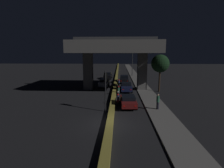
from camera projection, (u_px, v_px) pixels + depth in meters
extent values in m
plane|color=black|center=(110.00, 124.00, 15.98)|extent=(200.00, 200.00, 0.00)
cube|color=olive|center=(117.00, 76.00, 50.41)|extent=(0.62, 126.00, 0.43)
cube|color=#5B5956|center=(137.00, 80.00, 43.32)|extent=(2.61, 126.00, 0.13)
cube|color=#5B5956|center=(88.00, 71.00, 31.42)|extent=(1.56, 1.72, 6.48)
cube|color=#5B5956|center=(142.00, 72.00, 31.01)|extent=(1.56, 1.72, 6.48)
cube|color=#5B5956|center=(115.00, 48.00, 30.50)|extent=(14.63, 11.52, 1.90)
cube|color=#333335|center=(115.00, 39.00, 30.26)|extent=(14.63, 0.40, 0.90)
cylinder|color=black|center=(105.00, 92.00, 19.09)|extent=(0.14, 0.14, 4.53)
cube|color=black|center=(105.00, 77.00, 19.00)|extent=(0.30, 0.28, 0.95)
sphere|color=red|center=(106.00, 74.00, 19.10)|extent=(0.18, 0.18, 0.18)
sphere|color=black|center=(106.00, 77.00, 19.15)|extent=(0.18, 0.18, 0.18)
sphere|color=black|center=(106.00, 80.00, 19.20)|extent=(0.18, 0.18, 0.18)
cylinder|color=#2D2D30|center=(132.00, 64.00, 49.34)|extent=(0.18, 0.18, 7.03)
cylinder|color=#2D2D30|center=(130.00, 52.00, 48.80)|extent=(1.67, 0.10, 0.10)
ellipsoid|color=#F2B759|center=(127.00, 52.00, 48.86)|extent=(0.56, 0.32, 0.24)
cube|color=#591414|center=(128.00, 101.00, 21.31)|extent=(1.94, 4.38, 0.63)
cube|color=black|center=(128.00, 97.00, 21.01)|extent=(1.63, 2.13, 0.42)
cylinder|color=black|center=(120.00, 101.00, 22.77)|extent=(0.23, 0.66, 0.65)
cylinder|color=black|center=(134.00, 101.00, 22.77)|extent=(0.23, 0.66, 0.65)
cylinder|color=black|center=(122.00, 107.00, 19.97)|extent=(0.23, 0.66, 0.65)
cylinder|color=black|center=(137.00, 107.00, 19.96)|extent=(0.23, 0.66, 0.65)
cube|color=red|center=(124.00, 106.00, 19.18)|extent=(0.18, 0.04, 0.11)
cube|color=red|center=(135.00, 106.00, 19.17)|extent=(0.18, 0.04, 0.11)
cube|color=#141938|center=(126.00, 87.00, 29.87)|extent=(1.82, 4.08, 0.72)
cube|color=black|center=(126.00, 84.00, 29.66)|extent=(1.58, 1.64, 0.51)
cylinder|color=black|center=(121.00, 88.00, 31.28)|extent=(0.21, 0.66, 0.65)
cylinder|color=black|center=(131.00, 88.00, 31.22)|extent=(0.21, 0.66, 0.65)
cylinder|color=black|center=(121.00, 91.00, 28.64)|extent=(0.21, 0.66, 0.65)
cylinder|color=black|center=(132.00, 91.00, 28.58)|extent=(0.21, 0.66, 0.65)
cube|color=red|center=(123.00, 90.00, 27.87)|extent=(0.18, 0.03, 0.11)
cube|color=red|center=(131.00, 90.00, 27.83)|extent=(0.18, 0.03, 0.11)
cube|color=black|center=(124.00, 80.00, 38.68)|extent=(1.98, 4.18, 0.75)
cube|color=black|center=(124.00, 77.00, 38.57)|extent=(1.70, 2.53, 0.62)
cylinder|color=black|center=(120.00, 81.00, 40.15)|extent=(0.22, 0.65, 0.64)
cylinder|color=black|center=(128.00, 81.00, 40.02)|extent=(0.22, 0.65, 0.64)
cylinder|color=black|center=(120.00, 82.00, 37.47)|extent=(0.22, 0.65, 0.64)
cylinder|color=black|center=(128.00, 82.00, 37.34)|extent=(0.22, 0.65, 0.64)
cube|color=red|center=(121.00, 81.00, 36.69)|extent=(0.18, 0.04, 0.11)
cube|color=red|center=(127.00, 81.00, 36.59)|extent=(0.18, 0.04, 0.11)
cube|color=gray|center=(104.00, 83.00, 34.09)|extent=(1.83, 4.47, 0.74)
cube|color=black|center=(104.00, 80.00, 34.21)|extent=(1.57, 2.16, 0.46)
cylinder|color=black|center=(108.00, 86.00, 32.66)|extent=(0.22, 0.70, 0.69)
cylinder|color=black|center=(99.00, 86.00, 32.78)|extent=(0.22, 0.70, 0.69)
cylinder|color=black|center=(109.00, 84.00, 35.54)|extent=(0.22, 0.70, 0.69)
cylinder|color=black|center=(101.00, 84.00, 35.65)|extent=(0.22, 0.70, 0.69)
cube|color=white|center=(108.00, 82.00, 36.26)|extent=(0.18, 0.03, 0.11)
cube|color=white|center=(102.00, 82.00, 36.34)|extent=(0.18, 0.03, 0.11)
cube|color=black|center=(108.00, 76.00, 45.09)|extent=(2.03, 4.39, 0.78)
cube|color=black|center=(108.00, 74.00, 45.09)|extent=(1.71, 1.79, 0.50)
cylinder|color=black|center=(111.00, 78.00, 43.68)|extent=(0.22, 0.67, 0.66)
cylinder|color=black|center=(104.00, 78.00, 43.83)|extent=(0.22, 0.67, 0.66)
cylinder|color=black|center=(112.00, 77.00, 46.49)|extent=(0.22, 0.67, 0.66)
cylinder|color=black|center=(105.00, 77.00, 46.63)|extent=(0.22, 0.67, 0.66)
cube|color=white|center=(111.00, 76.00, 47.19)|extent=(0.18, 0.04, 0.11)
cube|color=white|center=(106.00, 75.00, 47.30)|extent=(0.18, 0.04, 0.11)
cylinder|color=black|center=(118.00, 101.00, 22.63)|extent=(0.09, 0.63, 0.63)
cylinder|color=black|center=(118.00, 104.00, 21.32)|extent=(0.11, 0.64, 0.63)
cube|color=maroon|center=(118.00, 101.00, 21.94)|extent=(0.26, 1.02, 0.32)
cylinder|color=navy|center=(118.00, 98.00, 21.87)|extent=(0.33, 0.33, 0.50)
sphere|color=#B21919|center=(118.00, 95.00, 21.81)|extent=(0.24, 0.24, 0.24)
cube|color=red|center=(118.00, 102.00, 21.24)|extent=(0.08, 0.03, 0.08)
cylinder|color=black|center=(119.00, 92.00, 28.04)|extent=(0.10, 0.55, 0.55)
cylinder|color=black|center=(118.00, 94.00, 26.78)|extent=(0.12, 0.55, 0.55)
cube|color=silver|center=(118.00, 92.00, 27.37)|extent=(0.28, 0.98, 0.32)
cylinder|color=#26593F|center=(118.00, 89.00, 27.30)|extent=(0.33, 0.33, 0.51)
sphere|color=#B21919|center=(118.00, 87.00, 27.24)|extent=(0.24, 0.24, 0.24)
cube|color=red|center=(118.00, 93.00, 26.70)|extent=(0.08, 0.03, 0.08)
cylinder|color=black|center=(119.00, 84.00, 35.60)|extent=(0.11, 0.55, 0.55)
cylinder|color=black|center=(119.00, 85.00, 34.34)|extent=(0.13, 0.55, 0.55)
cube|color=black|center=(119.00, 84.00, 34.93)|extent=(0.29, 0.99, 0.32)
cylinder|color=navy|center=(119.00, 82.00, 34.87)|extent=(0.34, 0.34, 0.46)
sphere|color=#B21919|center=(119.00, 80.00, 34.81)|extent=(0.24, 0.24, 0.24)
cube|color=red|center=(119.00, 84.00, 34.25)|extent=(0.08, 0.03, 0.08)
cylinder|color=black|center=(158.00, 106.00, 19.86)|extent=(0.28, 0.28, 0.84)
cylinder|color=#26593F|center=(158.00, 99.00, 19.73)|extent=(0.33, 0.33, 0.70)
sphere|color=tan|center=(158.00, 95.00, 19.65)|extent=(0.23, 0.23, 0.23)
cylinder|color=#2D2116|center=(159.00, 81.00, 29.51)|extent=(0.28, 0.28, 3.67)
sphere|color=black|center=(160.00, 63.00, 29.01)|extent=(2.98, 2.98, 2.98)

